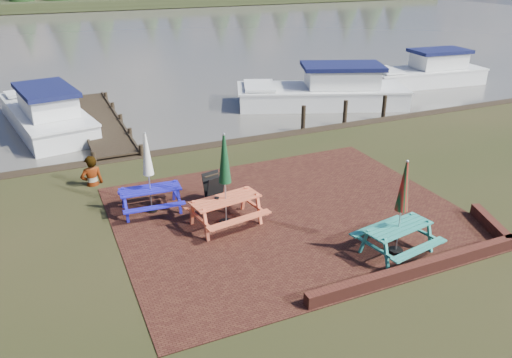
{
  "coord_description": "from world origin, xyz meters",
  "views": [
    {
      "loc": [
        -5.64,
        -9.49,
        6.37
      ],
      "look_at": [
        -0.77,
        1.49,
        1.0
      ],
      "focal_mm": 35.0,
      "sensor_mm": 36.0,
      "label": 1
    }
  ],
  "objects": [
    {
      "name": "picnic_table_blue",
      "position": [
        -3.33,
        2.72,
        0.79
      ],
      "size": [
        1.7,
        1.54,
        2.24
      ],
      "rotation": [
        0.0,
        0.0,
        -0.06
      ],
      "color": "#1B16A9",
      "rests_on": "ground"
    },
    {
      "name": "ground",
      "position": [
        0.0,
        0.0,
        0.0
      ],
      "size": [
        120.0,
        120.0,
        0.0
      ],
      "primitive_type": "plane",
      "color": "black",
      "rests_on": "ground"
    },
    {
      "name": "chalkboard",
      "position": [
        -1.61,
        2.51,
        0.45
      ],
      "size": [
        0.57,
        0.63,
        0.87
      ],
      "rotation": [
        0.0,
        0.0,
        0.25
      ],
      "color": "black",
      "rests_on": "ground"
    },
    {
      "name": "brick_wall",
      "position": [
        2.15,
        -2.42,
        0.15
      ],
      "size": [
        6.21,
        1.79,
        0.3
      ],
      "color": "#4C1E16",
      "rests_on": "ground"
    },
    {
      "name": "water",
      "position": [
        0.0,
        37.0,
        0.0
      ],
      "size": [
        120.0,
        60.0,
        0.02
      ],
      "primitive_type": "cube",
      "color": "#45413B",
      "rests_on": "ground"
    },
    {
      "name": "boat_far",
      "position": [
        14.33,
        11.99,
        0.42
      ],
      "size": [
        6.87,
        3.0,
        2.08
      ],
      "rotation": [
        0.0,
        0.0,
        1.47
      ],
      "color": "silver",
      "rests_on": "ground"
    },
    {
      "name": "jetty",
      "position": [
        -3.5,
        11.28,
        0.11
      ],
      "size": [
        1.76,
        9.08,
        1.0
      ],
      "color": "black",
      "rests_on": "ground"
    },
    {
      "name": "paving",
      "position": [
        0.0,
        1.0,
        0.01
      ],
      "size": [
        9.0,
        7.5,
        0.02
      ],
      "primitive_type": "cube",
      "color": "#331510",
      "rests_on": "ground"
    },
    {
      "name": "boat_jetty",
      "position": [
        -5.5,
        12.1,
        0.42
      ],
      "size": [
        3.65,
        7.47,
        2.07
      ],
      "rotation": [
        0.0,
        0.0,
        0.17
      ],
      "color": "silver",
      "rests_on": "ground"
    },
    {
      "name": "boat_near",
      "position": [
        6.86,
        10.55,
        0.44
      ],
      "size": [
        8.42,
        5.43,
        2.15
      ],
      "rotation": [
        0.0,
        0.0,
        1.2
      ],
      "color": "silver",
      "rests_on": "ground"
    },
    {
      "name": "picnic_table_teal",
      "position": [
        1.42,
        -1.68,
        0.81
      ],
      "size": [
        1.9,
        1.75,
        2.32
      ],
      "rotation": [
        0.0,
        0.0,
        0.17
      ],
      "color": "#298576",
      "rests_on": "ground"
    },
    {
      "name": "person",
      "position": [
        -4.59,
        5.15,
        0.93
      ],
      "size": [
        0.73,
        0.53,
        1.86
      ],
      "primitive_type": "imported",
      "rotation": [
        0.0,
        0.0,
        3.27
      ],
      "color": "gray",
      "rests_on": "ground"
    },
    {
      "name": "picnic_table_red",
      "position": [
        -1.74,
        1.2,
        0.87
      ],
      "size": [
        2.01,
        1.84,
        2.47
      ],
      "rotation": [
        0.0,
        0.0,
        0.16
      ],
      "color": "#DE5D39",
      "rests_on": "ground"
    }
  ]
}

